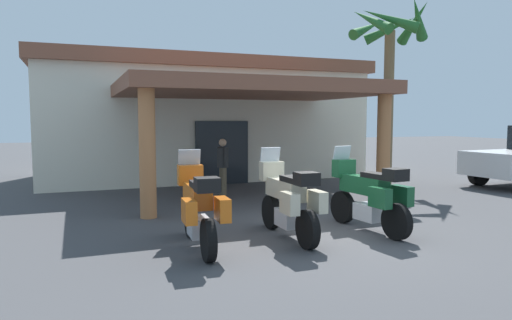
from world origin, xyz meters
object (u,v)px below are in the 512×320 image
Objects in this scene: motorcycle_green at (369,195)px; palm_tree_near_portico at (391,48)px; motorcycle_orange at (199,207)px; pedestrian at (223,163)px; motel_building at (203,118)px; motorcycle_cream at (288,200)px.

palm_tree_near_portico is (4.19, 5.21, 3.74)m from motorcycle_green.
pedestrian is (1.87, 5.09, 0.23)m from motorcycle_orange.
palm_tree_near_portico is (7.54, 5.28, 3.74)m from motorcycle_orange.
pedestrian is at bearing -18.07° from motorcycle_orange.
pedestrian is 6.68m from palm_tree_near_portico.
motel_building is 4.81m from pedestrian.
motorcycle_cream is at bearing 81.94° from motorcycle_green.
motel_building is 10.10m from motorcycle_orange.
motel_building reaches higher than pedestrian.
motorcycle_orange is at bearing -144.99° from palm_tree_near_portico.
motorcycle_cream is (1.68, 0.11, 0.00)m from motorcycle_orange.
motorcycle_green is at bearing -128.85° from palm_tree_near_portico.
motorcycle_green is at bearing -92.13° from motorcycle_cream.
motorcycle_orange is 9.94m from palm_tree_near_portico.
motorcycle_cream is 8.68m from palm_tree_near_portico.
motorcycle_cream is at bearing -95.91° from motel_building.
motorcycle_green is 7.66m from palm_tree_near_portico.
motorcycle_cream is 1.37× the size of pedestrian.
motorcycle_green is 5.23m from pedestrian.
palm_tree_near_portico reaches higher than motel_building.
palm_tree_near_portico reaches higher than pedestrian.
motel_building is 7.42× the size of pedestrian.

